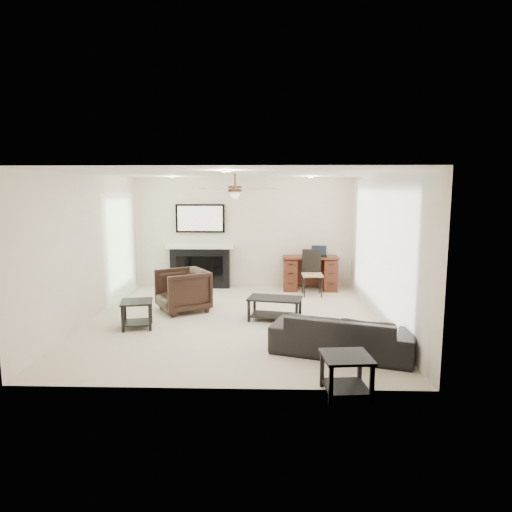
# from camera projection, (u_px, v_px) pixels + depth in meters

# --- Properties ---
(room_shell) EXTENTS (5.50, 5.54, 2.52)m
(room_shell) POSITION_uv_depth(u_px,v_px,m) (246.00, 222.00, 7.74)
(room_shell) COLOR beige
(room_shell) RESTS_ON ground
(sofa) EXTENTS (2.04, 1.30, 0.56)m
(sofa) POSITION_uv_depth(u_px,v_px,m) (342.00, 334.00, 6.24)
(sofa) COLOR black
(sofa) RESTS_ON ground
(armchair) EXTENTS (1.16, 1.16, 0.78)m
(armchair) POSITION_uv_depth(u_px,v_px,m) (183.00, 290.00, 8.42)
(armchair) COLOR black
(armchair) RESTS_ON ground
(coffee_table) EXTENTS (0.98, 0.67, 0.40)m
(coffee_table) POSITION_uv_depth(u_px,v_px,m) (275.00, 309.00, 7.86)
(coffee_table) COLOR black
(coffee_table) RESTS_ON ground
(end_table_near) EXTENTS (0.57, 0.57, 0.45)m
(end_table_near) POSITION_uv_depth(u_px,v_px,m) (346.00, 375.00, 5.01)
(end_table_near) COLOR black
(end_table_near) RESTS_ON ground
(end_table_left) EXTENTS (0.60, 0.60, 0.45)m
(end_table_left) POSITION_uv_depth(u_px,v_px,m) (137.00, 314.00, 7.42)
(end_table_left) COLOR black
(end_table_left) RESTS_ON ground
(fireplace_unit) EXTENTS (1.52, 0.34, 1.91)m
(fireplace_unit) POSITION_uv_depth(u_px,v_px,m) (200.00, 246.00, 10.35)
(fireplace_unit) COLOR black
(fireplace_unit) RESTS_ON ground
(desk) EXTENTS (1.22, 0.56, 0.76)m
(desk) POSITION_uv_depth(u_px,v_px,m) (310.00, 273.00, 10.18)
(desk) COLOR #39200E
(desk) RESTS_ON ground
(desk_chair) EXTENTS (0.43, 0.45, 0.97)m
(desk_chair) POSITION_uv_depth(u_px,v_px,m) (312.00, 273.00, 9.62)
(desk_chair) COLOR black
(desk_chair) RESTS_ON ground
(laptop) EXTENTS (0.33, 0.24, 0.23)m
(laptop) POSITION_uv_depth(u_px,v_px,m) (319.00, 251.00, 10.08)
(laptop) COLOR black
(laptop) RESTS_ON desk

